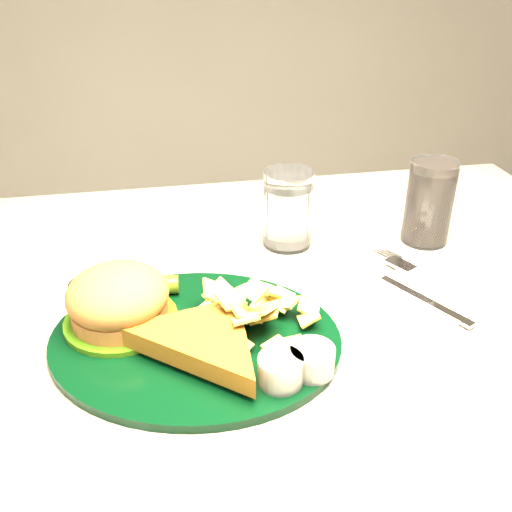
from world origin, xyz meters
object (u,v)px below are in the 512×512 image
(dinner_plate, at_px, (194,316))
(water_glass, at_px, (288,209))
(cola_glass, at_px, (429,202))
(fork_napkin, at_px, (421,296))
(table, at_px, (251,478))

(dinner_plate, relative_size, water_glass, 2.88)
(water_glass, height_order, cola_glass, cola_glass)
(dinner_plate, xyz_separation_m, cola_glass, (0.38, 0.20, 0.03))
(water_glass, relative_size, fork_napkin, 0.64)
(water_glass, xyz_separation_m, fork_napkin, (0.14, -0.19, -0.05))
(table, height_order, water_glass, water_glass)
(dinner_plate, bearing_deg, table, 64.61)
(dinner_plate, bearing_deg, water_glass, 68.86)
(cola_glass, bearing_deg, dinner_plate, -152.94)
(water_glass, height_order, fork_napkin, water_glass)
(table, distance_m, dinner_plate, 0.43)
(table, height_order, cola_glass, cola_glass)
(dinner_plate, distance_m, water_glass, 0.28)
(dinner_plate, relative_size, cola_glass, 2.61)
(table, height_order, dinner_plate, dinner_plate)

